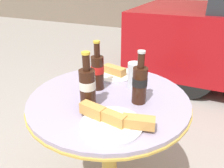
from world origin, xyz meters
TOP-DOWN VIEW (x-y plane):
  - bistro_table at (0.00, 0.00)m, footprint 0.79×0.79m
  - cola_bottle_left at (0.15, 0.01)m, footprint 0.07×0.07m
  - cola_bottle_right at (-0.05, -0.12)m, footprint 0.07×0.07m
  - cola_bottle_center at (-0.09, 0.06)m, footprint 0.07×0.07m
  - drinking_glass at (0.08, 0.15)m, footprint 0.07×0.07m
  - lunch_plate_near at (-0.08, 0.24)m, footprint 0.22×0.22m
  - lunch_plate_far at (0.11, -0.20)m, footprint 0.32×0.25m

SIDE VIEW (x-z plane):
  - bistro_table at x=0.00m, z-range 0.21..0.92m
  - lunch_plate_near at x=-0.08m, z-range 0.69..0.75m
  - lunch_plate_far at x=0.11m, z-range 0.69..0.75m
  - drinking_glass at x=0.08m, z-range 0.70..0.83m
  - cola_bottle_left at x=0.15m, z-range 0.68..0.92m
  - cola_bottle_center at x=-0.09m, z-range 0.68..0.93m
  - cola_bottle_right at x=-0.05m, z-range 0.68..0.93m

